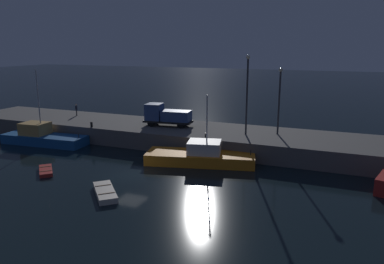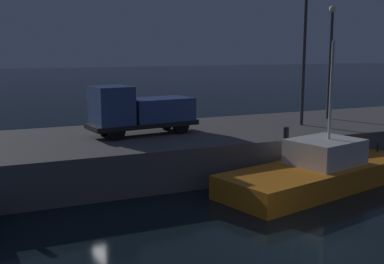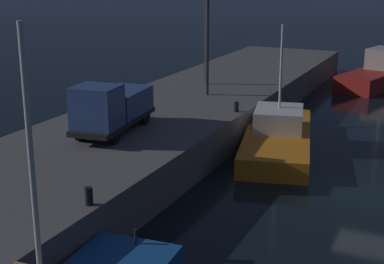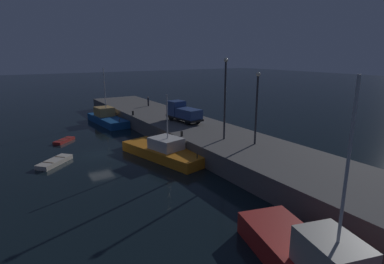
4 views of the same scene
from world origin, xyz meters
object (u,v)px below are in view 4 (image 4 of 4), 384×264
object	(u,v)px
fishing_boat_blue	(164,151)
bollard_west	(182,134)
lamp_post_east	(257,102)
dockworker	(148,101)
lamp_post_west	(225,93)
dinghy_orange_near	(64,141)
bollard_central	(133,113)
fishing_boat_white	(107,118)
rowboat_white_mid	(55,162)
utility_truck	(183,112)

from	to	relation	value
fishing_boat_blue	bollard_west	bearing A→B (deg)	98.62
lamp_post_east	fishing_boat_blue	bearing A→B (deg)	-131.16
dockworker	lamp_post_west	bearing A→B (deg)	-4.88
lamp_post_west	lamp_post_east	distance (m)	3.61
fishing_boat_blue	bollard_west	xyz separation A→B (m)	(-0.36, 2.38, 1.52)
dockworker	dinghy_orange_near	bearing A→B (deg)	-60.07
dinghy_orange_near	bollard_central	size ratio (longest dim) A/B	4.66
dockworker	bollard_west	size ratio (longest dim) A/B	2.88
dinghy_orange_near	dockworker	bearing A→B (deg)	119.93
dinghy_orange_near	bollard_west	world-z (taller)	bollard_west
lamp_post_east	bollard_west	size ratio (longest dim) A/B	12.60
fishing_boat_white	dinghy_orange_near	size ratio (longest dim) A/B	3.56
bollard_central	dockworker	bearing A→B (deg)	140.46
fishing_boat_blue	fishing_boat_white	world-z (taller)	fishing_boat_white
fishing_boat_white	lamp_post_west	bearing A→B (deg)	13.86
fishing_boat_white	rowboat_white_mid	world-z (taller)	fishing_boat_white
rowboat_white_mid	bollard_west	size ratio (longest dim) A/B	6.84
lamp_post_east	dockworker	distance (m)	28.05
bollard_west	utility_truck	bearing A→B (deg)	148.56
rowboat_white_mid	bollard_west	world-z (taller)	bollard_west
dockworker	bollard_central	distance (m)	8.62
fishing_boat_blue	utility_truck	world-z (taller)	fishing_boat_blue
fishing_boat_blue	lamp_post_west	xyz separation A→B (m)	(3.07, 5.69, 6.21)
fishing_boat_white	dinghy_orange_near	xyz separation A→B (m)	(7.94, -8.01, -0.69)
fishing_boat_white	dinghy_orange_near	world-z (taller)	fishing_boat_white
lamp_post_east	bollard_central	world-z (taller)	lamp_post_east
fishing_boat_blue	bollard_central	distance (m)	15.20
dinghy_orange_near	dockworker	world-z (taller)	dockworker
fishing_boat_white	bollard_west	bearing A→B (deg)	7.05
fishing_boat_white	bollard_west	xyz separation A→B (m)	(20.00, 2.47, 1.43)
utility_truck	dockworker	world-z (taller)	utility_truck
dinghy_orange_near	dockworker	xyz separation A→B (m)	(-9.15, 15.90, 2.78)
fishing_boat_white	fishing_boat_blue	bearing A→B (deg)	0.27
fishing_boat_blue	bollard_west	world-z (taller)	fishing_boat_blue
dockworker	bollard_central	xyz separation A→B (m)	(6.63, -5.47, -0.62)
rowboat_white_mid	dinghy_orange_near	bearing A→B (deg)	163.79
lamp_post_east	utility_truck	world-z (taller)	lamp_post_east
rowboat_white_mid	fishing_boat_blue	bearing A→B (deg)	68.49
lamp_post_west	dockworker	bearing A→B (deg)	175.12
fishing_boat_white	dockworker	xyz separation A→B (m)	(-1.21, 7.89, 2.08)
rowboat_white_mid	lamp_post_west	bearing A→B (deg)	66.00
fishing_boat_white	bollard_west	size ratio (longest dim) A/B	18.44
dinghy_orange_near	bollard_central	distance (m)	10.94
fishing_boat_blue	lamp_post_west	bearing A→B (deg)	61.64
dockworker	utility_truck	bearing A→B (deg)	-5.36
dinghy_orange_near	lamp_post_east	distance (m)	24.92
utility_truck	dockworker	distance (m)	14.66
bollard_central	utility_truck	bearing A→B (deg)	27.26
lamp_post_west	rowboat_white_mid	bearing A→B (deg)	-114.00
rowboat_white_mid	dockworker	xyz separation A→B (m)	(-17.43, 18.30, 2.72)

